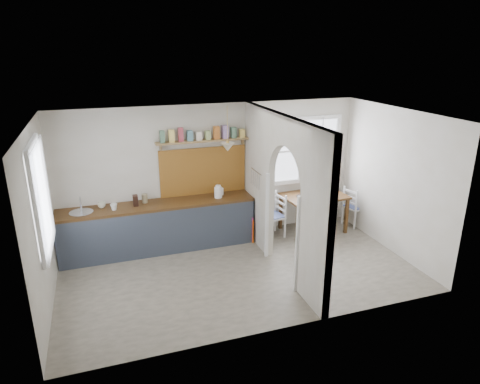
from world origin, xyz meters
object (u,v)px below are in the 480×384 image
object	(u,v)px
chair_left	(273,215)
vase	(312,187)
chair_right	(355,206)
dining_table	(313,213)
kettle	(218,191)

from	to	relation	value
chair_left	vase	world-z (taller)	vase
chair_left	chair_right	bearing A→B (deg)	79.78
vase	dining_table	bearing A→B (deg)	-105.05
kettle	vase	distance (m)	2.01
chair_right	vase	bearing A→B (deg)	63.16
chair_right	vase	size ratio (longest dim) A/B	4.28
dining_table	chair_left	size ratio (longest dim) A/B	1.41
chair_right	vase	distance (m)	1.04
chair_right	dining_table	bearing A→B (deg)	74.48
dining_table	kettle	size ratio (longest dim) A/B	5.18
chair_left	chair_right	xyz separation A→B (m)	(1.86, -0.03, -0.02)
kettle	vase	world-z (taller)	kettle
kettle	dining_table	bearing A→B (deg)	-5.53
chair_left	chair_right	world-z (taller)	chair_left
dining_table	chair_right	bearing A→B (deg)	-3.84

